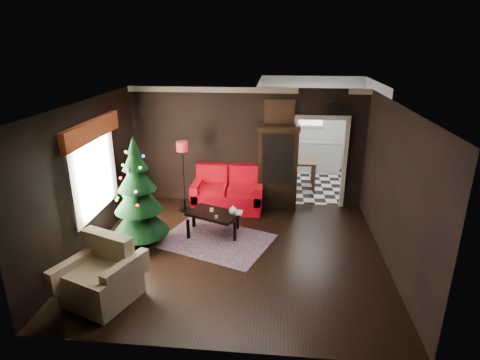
# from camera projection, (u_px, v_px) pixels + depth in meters

# --- Properties ---
(floor) EXTENTS (5.50, 5.50, 0.00)m
(floor) POSITION_uv_depth(u_px,v_px,m) (235.00, 253.00, 7.49)
(floor) COLOR black
(floor) RESTS_ON ground
(ceiling) EXTENTS (5.50, 5.50, 0.00)m
(ceiling) POSITION_uv_depth(u_px,v_px,m) (235.00, 105.00, 6.54)
(ceiling) COLOR white
(ceiling) RESTS_ON ground
(wall_back) EXTENTS (5.50, 0.00, 5.50)m
(wall_back) POSITION_uv_depth(u_px,v_px,m) (247.00, 147.00, 9.36)
(wall_back) COLOR black
(wall_back) RESTS_ON ground
(wall_front) EXTENTS (5.50, 0.00, 5.50)m
(wall_front) POSITION_uv_depth(u_px,v_px,m) (212.00, 257.00, 4.68)
(wall_front) COLOR black
(wall_front) RESTS_ON ground
(wall_left) EXTENTS (0.00, 5.50, 5.50)m
(wall_left) POSITION_uv_depth(u_px,v_px,m) (87.00, 179.00, 7.27)
(wall_left) COLOR black
(wall_left) RESTS_ON ground
(wall_right) EXTENTS (0.00, 5.50, 5.50)m
(wall_right) POSITION_uv_depth(u_px,v_px,m) (394.00, 189.00, 6.76)
(wall_right) COLOR black
(wall_right) RESTS_ON ground
(doorway) EXTENTS (1.10, 0.10, 2.10)m
(doorway) POSITION_uv_depth(u_px,v_px,m) (318.00, 164.00, 9.32)
(doorway) COLOR beige
(doorway) RESTS_ON ground
(left_window) EXTENTS (0.05, 1.60, 1.40)m
(left_window) POSITION_uv_depth(u_px,v_px,m) (93.00, 173.00, 7.44)
(left_window) COLOR white
(left_window) RESTS_ON wall_left
(valance) EXTENTS (0.12, 2.10, 0.35)m
(valance) POSITION_uv_depth(u_px,v_px,m) (92.00, 130.00, 7.15)
(valance) COLOR maroon
(valance) RESTS_ON wall_left
(kitchen_floor) EXTENTS (3.00, 3.00, 0.00)m
(kitchen_floor) POSITION_uv_depth(u_px,v_px,m) (311.00, 183.00, 11.08)
(kitchen_floor) COLOR white
(kitchen_floor) RESTS_ON ground
(kitchen_window) EXTENTS (0.70, 0.06, 0.70)m
(kitchen_window) POSITION_uv_depth(u_px,v_px,m) (311.00, 114.00, 11.86)
(kitchen_window) COLOR white
(kitchen_window) RESTS_ON ground
(rug) EXTENTS (2.53, 2.20, 0.01)m
(rug) POSITION_uv_depth(u_px,v_px,m) (215.00, 240.00, 7.95)
(rug) COLOR #43373F
(rug) RESTS_ON ground
(loveseat) EXTENTS (1.70, 0.90, 1.00)m
(loveseat) POSITION_uv_depth(u_px,v_px,m) (228.00, 189.00, 9.28)
(loveseat) COLOR maroon
(loveseat) RESTS_ON ground
(curio_cabinet) EXTENTS (0.90, 0.45, 1.90)m
(curio_cabinet) POSITION_uv_depth(u_px,v_px,m) (278.00, 169.00, 9.22)
(curio_cabinet) COLOR black
(curio_cabinet) RESTS_ON ground
(floor_lamp) EXTENTS (0.38, 0.38, 1.69)m
(floor_lamp) POSITION_uv_depth(u_px,v_px,m) (184.00, 177.00, 9.08)
(floor_lamp) COLOR black
(floor_lamp) RESTS_ON ground
(christmas_tree) EXTENTS (1.23, 1.23, 2.11)m
(christmas_tree) POSITION_uv_depth(u_px,v_px,m) (138.00, 193.00, 7.54)
(christmas_tree) COLOR black
(christmas_tree) RESTS_ON ground
(armchair) EXTENTS (1.26, 1.26, 0.99)m
(armchair) POSITION_uv_depth(u_px,v_px,m) (100.00, 273.00, 6.02)
(armchair) COLOR #9C8F67
(armchair) RESTS_ON ground
(coffee_table) EXTENTS (1.18, 0.96, 0.46)m
(coffee_table) POSITION_uv_depth(u_px,v_px,m) (214.00, 223.00, 8.16)
(coffee_table) COLOR black
(coffee_table) RESTS_ON rug
(teapot) EXTENTS (0.25, 0.25, 0.18)m
(teapot) POSITION_uv_depth(u_px,v_px,m) (233.00, 211.00, 7.96)
(teapot) COLOR white
(teapot) RESTS_ON coffee_table
(cup_a) EXTENTS (0.10, 0.10, 0.07)m
(cup_a) POSITION_uv_depth(u_px,v_px,m) (212.00, 210.00, 8.13)
(cup_a) COLOR white
(cup_a) RESTS_ON coffee_table
(cup_b) EXTENTS (0.07, 0.07, 0.05)m
(cup_b) POSITION_uv_depth(u_px,v_px,m) (216.00, 217.00, 7.83)
(cup_b) COLOR beige
(cup_b) RESTS_ON coffee_table
(book) EXTENTS (0.18, 0.03, 0.25)m
(book) POSITION_uv_depth(u_px,v_px,m) (233.00, 207.00, 8.03)
(book) COLOR gray
(book) RESTS_ON coffee_table
(wall_clock) EXTENTS (0.32, 0.32, 0.06)m
(wall_clock) POSITION_uv_depth(u_px,v_px,m) (334.00, 108.00, 8.80)
(wall_clock) COLOR silver
(wall_clock) RESTS_ON wall_back
(painting) EXTENTS (0.62, 0.05, 0.52)m
(painting) POSITION_uv_depth(u_px,v_px,m) (280.00, 112.00, 8.96)
(painting) COLOR #A26F33
(painting) RESTS_ON wall_back
(kitchen_counter) EXTENTS (1.80, 0.60, 0.90)m
(kitchen_counter) POSITION_uv_depth(u_px,v_px,m) (309.00, 156.00, 12.05)
(kitchen_counter) COLOR silver
(kitchen_counter) RESTS_ON ground
(kitchen_table) EXTENTS (0.70, 0.70, 0.75)m
(kitchen_table) POSITION_uv_depth(u_px,v_px,m) (302.00, 174.00, 10.70)
(kitchen_table) COLOR #572E19
(kitchen_table) RESTS_ON ground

